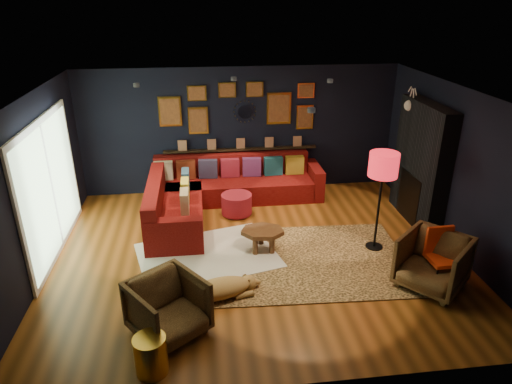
{
  "coord_description": "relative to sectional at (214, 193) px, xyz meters",
  "views": [
    {
      "loc": [
        -0.8,
        -6.38,
        3.93
      ],
      "look_at": [
        0.03,
        0.3,
        0.98
      ],
      "focal_mm": 32.0,
      "sensor_mm": 36.0,
      "label": 1
    }
  ],
  "objects": [
    {
      "name": "floor",
      "position": [
        0.61,
        -1.81,
        -0.32
      ],
      "size": [
        6.5,
        6.5,
        0.0
      ],
      "primitive_type": "plane",
      "color": "#934E1A",
      "rests_on": "ground"
    },
    {
      "name": "room_walls",
      "position": [
        0.61,
        -1.81,
        1.27
      ],
      "size": [
        6.5,
        6.5,
        6.5
      ],
      "color": "black",
      "rests_on": "ground"
    },
    {
      "name": "sectional",
      "position": [
        0.0,
        0.0,
        0.0
      ],
      "size": [
        3.41,
        2.69,
        0.86
      ],
      "color": "maroon",
      "rests_on": "ground"
    },
    {
      "name": "ledge",
      "position": [
        0.61,
        0.87,
        0.6
      ],
      "size": [
        3.2,
        0.12,
        0.04
      ],
      "primitive_type": "cube",
      "color": "black",
      "rests_on": "room_walls"
    },
    {
      "name": "gallery_wall",
      "position": [
        0.6,
        0.91,
        1.48
      ],
      "size": [
        3.15,
        0.04,
        1.02
      ],
      "color": "gold",
      "rests_on": "room_walls"
    },
    {
      "name": "sunburst_mirror",
      "position": [
        0.71,
        0.91,
        1.38
      ],
      "size": [
        0.47,
        0.16,
        0.47
      ],
      "color": "silver",
      "rests_on": "room_walls"
    },
    {
      "name": "fireplace",
      "position": [
        3.71,
        -0.91,
        0.7
      ],
      "size": [
        0.31,
        1.6,
        2.2
      ],
      "color": "black",
      "rests_on": "ground"
    },
    {
      "name": "deer_head",
      "position": [
        3.75,
        -0.41,
        1.73
      ],
      "size": [
        0.5,
        0.28,
        0.45
      ],
      "color": "white",
      "rests_on": "fireplace"
    },
    {
      "name": "sliding_door",
      "position": [
        -2.6,
        -1.21,
        0.78
      ],
      "size": [
        0.06,
        2.8,
        2.2
      ],
      "color": "white",
      "rests_on": "ground"
    },
    {
      "name": "ceiling_spots",
      "position": [
        0.61,
        -1.01,
        2.24
      ],
      "size": [
        3.3,
        2.5,
        0.06
      ],
      "color": "black",
      "rests_on": "room_walls"
    },
    {
      "name": "shag_rug",
      "position": [
        -0.19,
        -1.78,
        -0.31
      ],
      "size": [
        2.45,
        2.03,
        0.03
      ],
      "primitive_type": "cube",
      "rotation": [
        0.0,
        0.0,
        0.25
      ],
      "color": "silver",
      "rests_on": "ground"
    },
    {
      "name": "leopard_rug",
      "position": [
        1.41,
        -2.11,
        -0.31
      ],
      "size": [
        3.2,
        2.36,
        0.02
      ],
      "primitive_type": "cube",
      "rotation": [
        0.0,
        0.0,
        -0.04
      ],
      "color": "tan",
      "rests_on": "ground"
    },
    {
      "name": "coffee_table",
      "position": [
        0.73,
        -1.72,
        -0.0
      ],
      "size": [
        0.79,
        0.63,
        0.36
      ],
      "rotation": [
        0.0,
        0.0,
        -0.13
      ],
      "color": "brown",
      "rests_on": "shag_rug"
    },
    {
      "name": "pouf",
      "position": [
        0.42,
        -0.31,
        -0.1
      ],
      "size": [
        0.58,
        0.58,
        0.38
      ],
      "primitive_type": "cylinder",
      "color": "maroon",
      "rests_on": "shag_rug"
    },
    {
      "name": "armchair_left",
      "position": [
        -0.7,
        -3.54,
        0.09
      ],
      "size": [
        1.1,
        1.09,
        0.83
      ],
      "primitive_type": "imported",
      "rotation": [
        0.0,
        0.0,
        0.64
      ],
      "color": "#A4723A",
      "rests_on": "ground"
    },
    {
      "name": "armchair_right",
      "position": [
        3.0,
        -2.99,
        0.12
      ],
      "size": [
        1.17,
        1.17,
        0.88
      ],
      "primitive_type": "imported",
      "rotation": [
        0.0,
        0.0,
        -0.84
      ],
      "color": "#A4723A",
      "rests_on": "ground"
    },
    {
      "name": "gold_stool",
      "position": [
        -0.87,
        -4.16,
        -0.09
      ],
      "size": [
        0.37,
        0.37,
        0.46
      ],
      "primitive_type": "cylinder",
      "color": "gold",
      "rests_on": "ground"
    },
    {
      "name": "orange_chair",
      "position": [
        3.15,
        -2.91,
        0.19
      ],
      "size": [
        0.43,
        0.43,
        0.87
      ],
      "rotation": [
        0.0,
        0.0,
        0.05
      ],
      "color": "black",
      "rests_on": "ground"
    },
    {
      "name": "floor_lamp",
      "position": [
        2.59,
        -1.86,
        1.09
      ],
      "size": [
        0.46,
        0.46,
        1.68
      ],
      "color": "black",
      "rests_on": "ground"
    },
    {
      "name": "dog",
      "position": [
        -0.04,
        -2.91,
        -0.11
      ],
      "size": [
        1.32,
        0.87,
        0.38
      ],
      "primitive_type": null,
      "rotation": [
        0.0,
        0.0,
        0.24
      ],
      "color": "#AA854B",
      "rests_on": "leopard_rug"
    }
  ]
}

